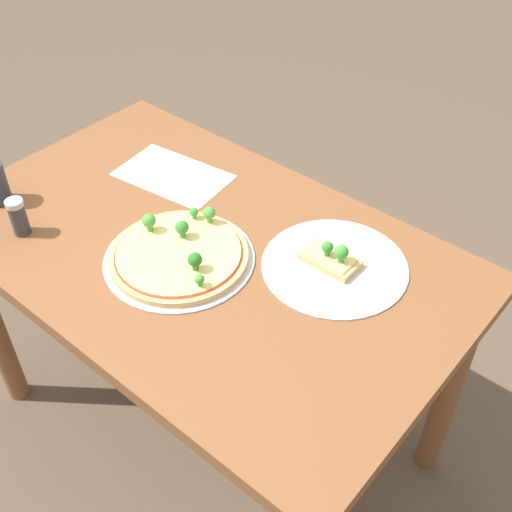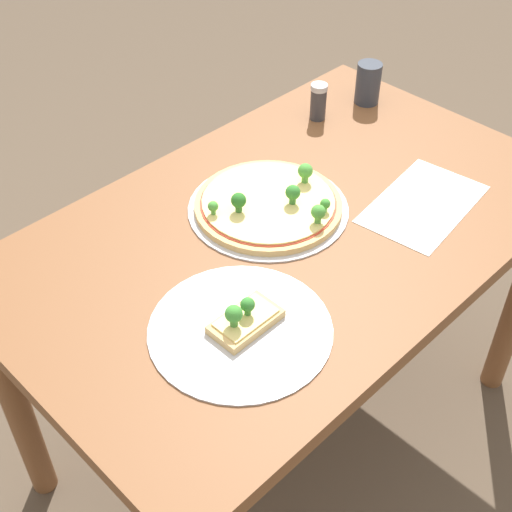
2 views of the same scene
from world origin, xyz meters
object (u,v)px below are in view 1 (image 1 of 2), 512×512
object	(u,v)px
pizza_tray_slice	(333,263)
pizza_tray_whole	(178,254)
dining_table	(203,277)
condiment_shaker	(18,217)

from	to	relation	value
pizza_tray_slice	pizza_tray_whole	bearing A→B (deg)	36.04
dining_table	pizza_tray_whole	xyz separation A→B (m)	(0.00, 0.06, 0.11)
pizza_tray_slice	condiment_shaker	size ratio (longest dim) A/B	3.52
pizza_tray_whole	condiment_shaker	size ratio (longest dim) A/B	3.67
pizza_tray_whole	condiment_shaker	bearing A→B (deg)	26.57
dining_table	pizza_tray_whole	bearing A→B (deg)	86.87
dining_table	condiment_shaker	distance (m)	0.44
pizza_tray_slice	condiment_shaker	xyz separation A→B (m)	(0.61, 0.37, 0.04)
pizza_tray_slice	dining_table	bearing A→B (deg)	26.73
dining_table	condiment_shaker	size ratio (longest dim) A/B	13.27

